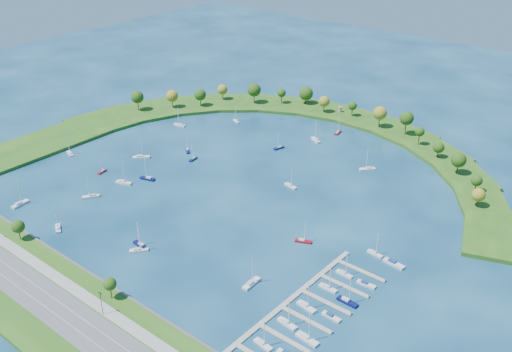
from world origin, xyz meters
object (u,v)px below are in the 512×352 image
Objects in this scene: moored_boat_6 at (368,168)px; docked_boat_9 at (366,284)px; harbor_tower at (340,109)px; moored_boat_20 at (58,228)px; moored_boat_11 at (139,250)px; moored_boat_19 at (124,182)px; moored_boat_18 at (91,196)px; moored_boat_7 at (70,153)px; docked_boat_4 at (306,306)px; moored_boat_15 at (141,157)px; moored_boat_3 at (102,171)px; docked_boat_7 at (347,301)px; moored_boat_8 at (251,283)px; moored_boat_17 at (148,178)px; moored_boat_10 at (180,125)px; moored_boat_2 at (279,147)px; moored_boat_0 at (291,185)px; moored_boat_16 at (236,121)px; moored_boat_1 at (20,204)px; docked_boat_0 at (263,344)px; dock_system at (307,306)px; docked_boat_3 at (307,338)px; docked_boat_10 at (375,253)px; docked_boat_5 at (331,316)px; moored_boat_4 at (193,158)px; moored_boat_9 at (303,241)px; docked_boat_8 at (344,273)px; moored_boat_12 at (316,140)px; moored_boat_5 at (188,150)px; docked_boat_6 at (328,287)px; docked_boat_11 at (394,263)px; docked_boat_2 at (287,323)px; moored_boat_13 at (338,132)px; moored_boat_14 at (140,244)px.

moored_boat_6 is 105.41m from docked_boat_9.
moored_boat_20 is at bearing -96.12° from harbor_tower.
moored_boat_19 is (-55.37, 36.67, 0.03)m from moored_boat_11.
moored_boat_18 is (-93.24, -118.16, -0.02)m from moored_boat_6.
moored_boat_6 is 1.15× the size of moored_boat_20.
docked_boat_4 is (187.76, -24.04, 0.04)m from moored_boat_7.
docked_boat_9 is (161.79, -20.40, -0.38)m from moored_boat_15.
moored_boat_20 is at bearing 20.88° from moored_boat_3.
harbor_tower is 0.30× the size of docked_boat_7.
moored_boat_17 is at bearing 68.74° from moored_boat_8.
moored_boat_10 reaches higher than moored_boat_11.
moored_boat_2 is 0.80× the size of docked_boat_7.
moored_boat_0 is 108.52m from moored_boat_10.
moored_boat_3 is at bearing 155.80° from moored_boat_19.
moored_boat_1 is at bearing 108.40° from moored_boat_16.
moored_boat_16 is 0.85× the size of docked_boat_0.
docked_boat_3 is at bearing -54.65° from dock_system.
docked_boat_9 is 0.74× the size of docked_boat_10.
moored_boat_6 is 1.04× the size of moored_boat_18.
docked_boat_10 is (2.42, 48.20, -0.05)m from docked_boat_4.
docked_boat_5 is at bearing 150.50° from moored_boat_17.
docked_boat_7 is (108.15, -96.48, 0.07)m from moored_boat_2.
moored_boat_11 reaches higher than docked_boat_0.
moored_boat_4 is at bearing 130.22° from moored_boat_16.
moored_boat_9 is at bearing 62.53° from moored_boat_4.
moored_boat_6 is at bearing -179.43° from moored_boat_10.
moored_boat_16 is 0.88× the size of docked_boat_8.
moored_boat_12 is 1.02× the size of docked_boat_4.
moored_boat_11 reaches higher than harbor_tower.
docked_boat_9 is (35.98, 29.36, -0.36)m from moored_boat_8.
moored_boat_15 is at bearing 171.82° from docked_boat_4.
moored_boat_4 is 0.93× the size of moored_boat_5.
docked_boat_6 reaches higher than docked_boat_11.
docked_boat_2 is at bearing -95.14° from docked_boat_11.
moored_boat_17 reaches higher than moored_boat_2.
moored_boat_9 is 128.23m from moored_boat_13.
moored_boat_18 is 0.96× the size of moored_boat_19.
moored_boat_16 is (-62.61, -26.95, -0.02)m from moored_boat_13.
docked_boat_9 is (10.45, -0.22, -0.28)m from docked_boat_8.
moored_boat_10 is at bearing 178.82° from moored_boat_0.
harbor_tower is 0.28× the size of moored_boat_1.
docked_boat_5 is (110.21, -178.35, -3.37)m from harbor_tower.
moored_boat_19 is 139.57m from docked_boat_10.
docked_boat_6 is at bearing 89.09° from dock_system.
moored_boat_13 is at bearing -72.66° from moored_boat_12.
docked_boat_8 is (0.01, 53.60, -0.01)m from docked_boat_0.
moored_boat_5 is (16.89, 49.47, 0.03)m from moored_boat_3.
moored_boat_18 is 31.36m from moored_boat_20.
moored_boat_3 is at bearing -19.96° from moored_boat_14.
docked_boat_4 is 1.14× the size of docked_boat_8.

